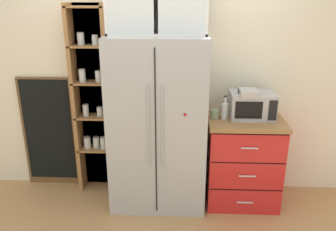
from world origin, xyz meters
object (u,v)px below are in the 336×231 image
object	(u,v)px
coffee_maker	(247,104)
chalkboard_menu	(49,132)
bottle_clear	(225,109)
refrigerator	(158,124)
mug_sage	(215,114)
mug_charcoal	(246,114)
microwave	(252,105)

from	to	relation	value
coffee_maker	chalkboard_menu	xyz separation A→B (m)	(-2.14, 0.25, -0.45)
coffee_maker	bottle_clear	distance (m)	0.23
refrigerator	mug_sage	size ratio (longest dim) A/B	14.37
mug_charcoal	coffee_maker	bearing A→B (deg)	-108.48
chalkboard_menu	mug_sage	bearing A→B (deg)	-7.86
chalkboard_menu	mug_charcoal	bearing A→B (deg)	-6.57
mug_charcoal	bottle_clear	bearing A→B (deg)	-173.23
refrigerator	bottle_clear	xyz separation A→B (m)	(0.67, 0.02, 0.16)
microwave	mug_sage	world-z (taller)	microwave
microwave	bottle_clear	bearing A→B (deg)	-167.42
microwave	mug_charcoal	bearing A→B (deg)	-147.67
mug_charcoal	bottle_clear	world-z (taller)	bottle_clear
coffee_maker	chalkboard_menu	bearing A→B (deg)	173.26
microwave	bottle_clear	world-z (taller)	microwave
refrigerator	chalkboard_menu	distance (m)	1.31
refrigerator	mug_charcoal	distance (m)	0.89
microwave	mug_charcoal	size ratio (longest dim) A/B	4.19
mug_sage	bottle_clear	world-z (taller)	bottle_clear
bottle_clear	coffee_maker	bearing A→B (deg)	5.23
microwave	mug_charcoal	world-z (taller)	microwave
bottle_clear	refrigerator	bearing A→B (deg)	-178.29
refrigerator	chalkboard_menu	size ratio (longest dim) A/B	1.38
mug_sage	chalkboard_menu	world-z (taller)	chalkboard_menu
bottle_clear	chalkboard_menu	size ratio (longest dim) A/B	0.19
mug_sage	chalkboard_menu	bearing A→B (deg)	172.14
coffee_maker	mug_charcoal	bearing A→B (deg)	71.52
mug_sage	bottle_clear	xyz separation A→B (m)	(0.09, -0.02, 0.06)
bottle_clear	chalkboard_menu	bearing A→B (deg)	171.91
refrigerator	bottle_clear	size ratio (longest dim) A/B	7.31
microwave	chalkboard_menu	bearing A→B (deg)	174.52
coffee_maker	microwave	bearing A→B (deg)	35.62
mug_sage	bottle_clear	distance (m)	0.11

